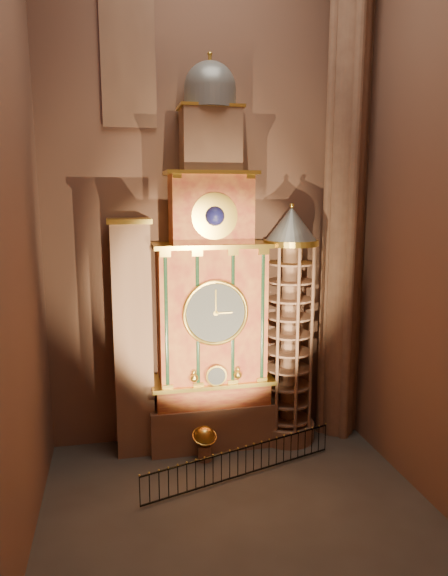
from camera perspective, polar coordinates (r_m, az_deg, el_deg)
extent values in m
plane|color=#383330|center=(20.29, 1.48, -23.01)|extent=(14.00, 14.00, 0.00)
plane|color=brown|center=(22.84, -1.98, 9.92)|extent=(22.00, 0.00, 22.00)
plane|color=brown|center=(16.75, -22.63, 9.03)|extent=(0.00, 22.00, 22.00)
plane|color=brown|center=(19.83, 21.97, 9.15)|extent=(0.00, 22.00, 22.00)
cube|color=#8C634C|center=(24.09, -1.39, -14.61)|extent=(5.60, 2.20, 2.00)
cube|color=maroon|center=(23.50, -1.41, -11.29)|extent=(5.00, 2.00, 1.00)
cube|color=gold|center=(23.26, -1.39, -10.08)|extent=(5.40, 2.30, 0.18)
cube|color=maroon|center=(22.45, -1.45, -2.96)|extent=(4.60, 2.00, 6.00)
cylinder|color=black|center=(21.34, -6.45, -3.72)|extent=(0.32, 0.32, 5.60)
cylinder|color=black|center=(21.50, -2.99, -3.56)|extent=(0.32, 0.32, 5.60)
cylinder|color=black|center=(21.78, 0.91, -3.37)|extent=(0.32, 0.32, 5.60)
cylinder|color=black|center=(22.10, 4.20, -3.19)|extent=(0.32, 0.32, 5.60)
cube|color=gold|center=(21.91, -1.46, 4.80)|extent=(5.00, 2.25, 0.18)
cylinder|color=#2D3033|center=(21.42, -0.95, -2.78)|extent=(2.60, 0.12, 2.60)
torus|color=gold|center=(21.37, -0.93, -2.81)|extent=(2.80, 0.16, 2.80)
cylinder|color=gold|center=(22.04, -0.86, -9.72)|extent=(0.90, 0.10, 0.90)
sphere|color=gold|center=(21.95, -3.35, -9.96)|extent=(0.36, 0.36, 0.36)
sphere|color=gold|center=(22.30, 1.55, -9.62)|extent=(0.36, 0.36, 0.36)
cube|color=maroon|center=(21.87, -1.50, 8.60)|extent=(3.40, 1.80, 3.00)
sphere|color=#0E0D45|center=(20.98, -1.04, 7.99)|extent=(0.80, 0.80, 0.80)
cube|color=gold|center=(21.83, -1.50, 12.67)|extent=(3.80, 2.00, 0.15)
cube|color=#8C634C|center=(21.96, -1.54, 15.92)|extent=(2.40, 1.60, 2.60)
sphere|color=slate|center=(22.27, -1.57, 21.31)|extent=(2.10, 2.10, 2.10)
cylinder|color=gold|center=(22.46, -1.58, 23.56)|extent=(0.14, 0.14, 0.80)
cube|color=#8C634C|center=(22.35, -10.08, -5.83)|extent=(1.60, 1.40, 10.00)
cube|color=gold|center=(22.59, -9.88, -11.00)|extent=(1.35, 0.10, 2.10)
cube|color=#522315|center=(22.53, -9.87, -11.06)|extent=(1.05, 0.04, 1.75)
cube|color=gold|center=(21.79, -10.09, -4.61)|extent=(1.35, 0.10, 2.10)
cube|color=#522315|center=(21.73, -10.08, -4.65)|extent=(1.05, 0.04, 1.75)
cube|color=gold|center=(21.27, -10.31, 2.17)|extent=(1.35, 0.10, 2.10)
cube|color=#522315|center=(21.22, -10.30, 2.15)|extent=(1.05, 0.04, 1.75)
cube|color=gold|center=(21.52, -10.51, 7.34)|extent=(1.80, 1.60, 0.20)
cylinder|color=#8C634C|center=(24.91, 6.98, -15.34)|extent=(2.50, 2.50, 0.80)
cylinder|color=#8C634C|center=(23.33, 7.22, -5.32)|extent=(0.70, 0.70, 8.20)
cylinder|color=gold|center=(22.57, 7.46, 5.01)|extent=(2.40, 2.40, 0.25)
cone|color=slate|center=(22.51, 7.50, 7.04)|extent=(2.30, 2.30, 1.50)
sphere|color=gold|center=(22.48, 7.55, 9.07)|extent=(0.20, 0.20, 0.20)
cylinder|color=#8C634C|center=(23.75, 13.33, 9.67)|extent=(1.60, 1.60, 22.00)
cylinder|color=#8C634C|center=(24.10, 15.07, 9.60)|extent=(0.44, 0.44, 22.00)
cylinder|color=#8C634C|center=(23.42, 11.53, 9.74)|extent=(0.44, 0.44, 22.00)
cylinder|color=#8C634C|center=(24.48, 12.52, 9.71)|extent=(0.44, 0.44, 22.00)
cylinder|color=#8C634C|center=(23.03, 14.19, 9.63)|extent=(0.44, 0.44, 22.00)
cube|color=navy|center=(23.07, -10.61, 23.55)|extent=(2.00, 0.10, 5.00)
cube|color=#8C634C|center=(23.01, -10.60, 23.59)|extent=(2.20, 0.06, 5.20)
cylinder|color=#8C634C|center=(22.93, -2.17, -17.83)|extent=(0.58, 0.58, 0.67)
sphere|color=gold|center=(22.58, -2.18, -16.11)|extent=(0.87, 0.87, 0.87)
torus|color=gold|center=(22.58, -2.18, -16.11)|extent=(1.27, 1.22, 0.47)
cube|color=black|center=(21.31, 2.01, -17.39)|extent=(8.20, 2.58, 0.05)
cube|color=black|center=(21.86, 1.99, -20.04)|extent=(8.20, 2.58, 0.05)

